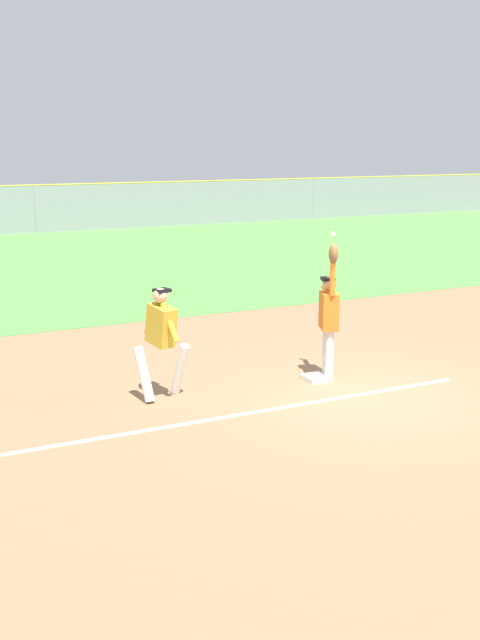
{
  "coord_description": "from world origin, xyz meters",
  "views": [
    {
      "loc": [
        -6.69,
        -9.25,
        3.84
      ],
      "look_at": [
        -1.4,
        1.42,
        1.05
      ],
      "focal_mm": 42.88,
      "sensor_mm": 36.0,
      "label": 1
    }
  ],
  "objects_px": {
    "fielder": "(329,313)",
    "parked_car_black": "(117,208)",
    "baseball": "(333,234)",
    "first_base": "(315,378)",
    "runner": "(161,335)",
    "parked_car_blue": "(220,203)"
  },
  "relations": [
    {
      "from": "parked_car_black",
      "to": "parked_car_blue",
      "type": "xyz_separation_m",
      "value": [
        5.82,
        0.59,
        0.0
      ]
    },
    {
      "from": "fielder",
      "to": "parked_car_black",
      "type": "bearing_deg",
      "value": -77.96
    },
    {
      "from": "baseball",
      "to": "parked_car_black",
      "type": "bearing_deg",
      "value": 80.2
    },
    {
      "from": "runner",
      "to": "parked_car_blue",
      "type": "distance_m",
      "value": 29.59
    },
    {
      "from": "first_base",
      "to": "baseball",
      "type": "xyz_separation_m",
      "value": [
        0.37,
        0.15,
        2.34
      ]
    },
    {
      "from": "fielder",
      "to": "baseball",
      "type": "height_order",
      "value": "baseball"
    },
    {
      "from": "runner",
      "to": "parked_car_blue",
      "type": "relative_size",
      "value": 0.39
    },
    {
      "from": "fielder",
      "to": "baseball",
      "type": "distance_m",
      "value": 1.28
    },
    {
      "from": "parked_car_blue",
      "to": "baseball",
      "type": "bearing_deg",
      "value": -110.52
    },
    {
      "from": "first_base",
      "to": "parked_car_black",
      "type": "height_order",
      "value": "parked_car_black"
    },
    {
      "from": "runner",
      "to": "baseball",
      "type": "height_order",
      "value": "baseball"
    },
    {
      "from": "first_base",
      "to": "parked_car_blue",
      "type": "bearing_deg",
      "value": 68.23
    },
    {
      "from": "first_base",
      "to": "baseball",
      "type": "height_order",
      "value": "baseball"
    },
    {
      "from": "first_base",
      "to": "runner",
      "type": "height_order",
      "value": "runner"
    },
    {
      "from": "first_base",
      "to": "runner",
      "type": "xyz_separation_m",
      "value": [
        -2.58,
        0.27,
        0.96
      ]
    },
    {
      "from": "first_base",
      "to": "baseball",
      "type": "relative_size",
      "value": 5.14
    },
    {
      "from": "baseball",
      "to": "parked_car_black",
      "type": "xyz_separation_m",
      "value": [
        4.49,
        25.99,
        -1.7
      ]
    },
    {
      "from": "first_base",
      "to": "runner",
      "type": "relative_size",
      "value": 0.22
    },
    {
      "from": "fielder",
      "to": "runner",
      "type": "relative_size",
      "value": 1.33
    },
    {
      "from": "parked_car_black",
      "to": "first_base",
      "type": "bearing_deg",
      "value": -104.03
    },
    {
      "from": "fielder",
      "to": "runner",
      "type": "distance_m",
      "value": 2.82
    },
    {
      "from": "baseball",
      "to": "parked_car_black",
      "type": "height_order",
      "value": "baseball"
    }
  ]
}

